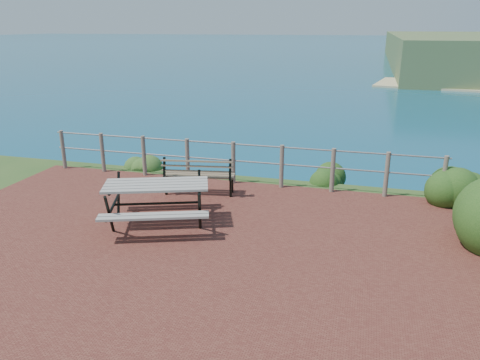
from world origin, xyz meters
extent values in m
cube|color=maroon|center=(0.00, 0.00, 0.00)|extent=(10.00, 7.00, 0.12)
plane|color=#156D83|center=(0.00, 200.00, 0.00)|extent=(1200.00, 1200.00, 0.00)
cylinder|color=#6B5B4C|center=(-4.60, 3.35, 0.52)|extent=(0.10, 0.10, 1.00)
cylinder|color=#6B5B4C|center=(-3.45, 3.35, 0.52)|extent=(0.10, 0.10, 1.00)
cylinder|color=#6B5B4C|center=(-2.30, 3.35, 0.52)|extent=(0.10, 0.10, 1.00)
cylinder|color=#6B5B4C|center=(-1.15, 3.35, 0.52)|extent=(0.10, 0.10, 1.00)
cylinder|color=#6B5B4C|center=(0.00, 3.35, 0.52)|extent=(0.10, 0.10, 1.00)
cylinder|color=#6B5B4C|center=(1.15, 3.35, 0.52)|extent=(0.10, 0.10, 1.00)
cylinder|color=#6B5B4C|center=(2.30, 3.35, 0.52)|extent=(0.10, 0.10, 1.00)
cylinder|color=#6B5B4C|center=(3.45, 3.35, 0.52)|extent=(0.10, 0.10, 1.00)
cylinder|color=#6B5B4C|center=(4.60, 3.35, 0.52)|extent=(0.10, 0.10, 1.00)
cylinder|color=slate|center=(0.00, 3.35, 0.97)|extent=(9.40, 0.04, 0.04)
cylinder|color=slate|center=(0.00, 3.35, 0.57)|extent=(9.40, 0.04, 0.04)
cube|color=#9F998F|center=(-0.70, 0.66, 0.80)|extent=(2.04, 1.38, 0.04)
cube|color=#9F998F|center=(-0.70, 0.66, 0.48)|extent=(1.87, 0.91, 0.04)
cube|color=#9F998F|center=(-0.70, 0.66, 0.48)|extent=(1.87, 0.91, 0.04)
cylinder|color=black|center=(-0.70, 0.66, 0.43)|extent=(1.55, 0.60, 0.05)
cube|color=brown|center=(-0.52, 2.45, 0.45)|extent=(1.59, 0.64, 0.03)
cube|color=brown|center=(-0.52, 2.45, 0.72)|extent=(1.55, 0.37, 0.35)
cube|color=black|center=(-0.52, 2.45, 0.23)|extent=(0.06, 0.07, 0.43)
cube|color=black|center=(-0.52, 2.45, 0.23)|extent=(0.06, 0.07, 0.43)
cube|color=black|center=(-0.52, 2.45, 0.23)|extent=(0.06, 0.07, 0.43)
cube|color=black|center=(-0.52, 2.45, 0.23)|extent=(0.06, 0.07, 0.43)
ellipsoid|color=#193F13|center=(4.95, 3.29, 0.00)|extent=(1.10, 1.10, 1.56)
ellipsoid|color=#2F5620|center=(-2.66, 4.14, 0.00)|extent=(0.87, 0.87, 0.65)
ellipsoid|color=#193F13|center=(2.05, 4.26, 0.00)|extent=(0.87, 0.87, 0.65)
camera|label=1|loc=(2.94, -6.76, 3.59)|focal=35.00mm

